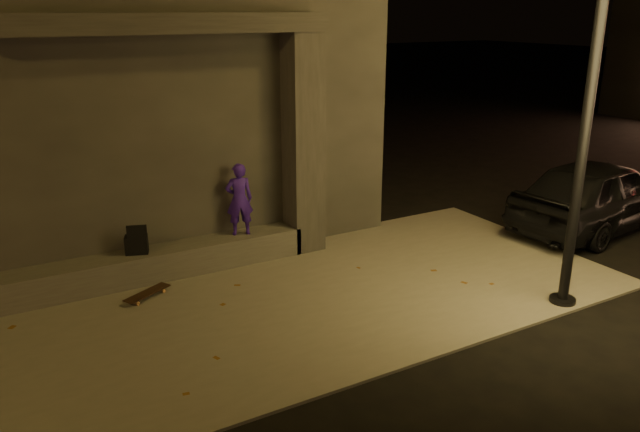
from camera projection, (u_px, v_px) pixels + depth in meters
ground at (330, 383)px, 6.95m from camera, size 120.00×120.00×0.00m
sidewalk at (256, 310)px, 8.59m from camera, size 11.00×4.40×0.04m
building at (95, 90)px, 11.01m from camera, size 9.00×5.10×5.22m
ledge at (114, 272)px, 9.25m from camera, size 6.00×0.55×0.45m
column at (303, 145)px, 10.26m from camera, size 0.55×0.55×3.60m
canopy at (161, 23)px, 8.65m from camera, size 5.00×0.70×0.28m
skateboarder at (239, 199)px, 9.95m from camera, size 0.48×0.38×1.18m
backpack at (136, 243)px, 9.30m from camera, size 0.38×0.31×0.46m
skateboard at (147, 293)px, 8.91m from camera, size 0.74×0.51×0.08m
car_a at (599, 194)px, 11.65m from camera, size 4.19×2.10×1.37m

